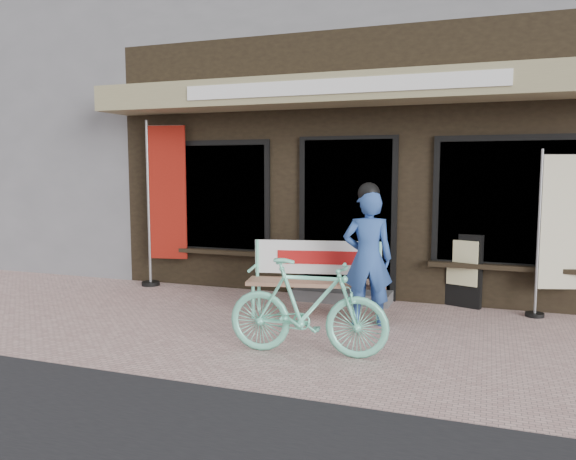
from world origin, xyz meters
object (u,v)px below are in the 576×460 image
at_px(bicycle, 308,307).
at_px(menu_stand, 463,270).
at_px(person, 368,256).
at_px(nobori_red, 164,201).
at_px(bench, 317,272).
at_px(nobori_cream, 556,231).

height_order(bicycle, menu_stand, menu_stand).
distance_m(person, bicycle, 1.31).
xyz_separation_m(bicycle, nobori_red, (-2.97, 2.29, 0.82)).
xyz_separation_m(bicycle, menu_stand, (1.30, 2.45, 0.02)).
bearing_deg(nobori_red, bench, -28.94).
bearing_deg(person, nobori_red, 145.24).
distance_m(bench, nobori_cream, 2.86).
bearing_deg(nobori_red, bicycle, -48.88).
relative_size(nobori_red, nobori_cream, 1.24).
height_order(bicycle, nobori_red, nobori_red).
bearing_deg(bicycle, nobori_cream, -50.89).
relative_size(person, menu_stand, 1.72).
relative_size(bench, nobori_cream, 0.85).
xyz_separation_m(person, menu_stand, (0.98, 1.23, -0.31)).
bearing_deg(nobori_cream, bicycle, -153.04).
bearing_deg(person, nobori_cream, 11.45).
bearing_deg(nobori_red, person, -29.28).
xyz_separation_m(person, bicycle, (-0.32, -1.22, -0.33)).
bearing_deg(bicycle, nobori_red, 46.84).
distance_m(bench, menu_stand, 1.93).
distance_m(bench, bicycle, 1.50).
xyz_separation_m(bicycle, nobori_cream, (2.33, 2.30, 0.57)).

